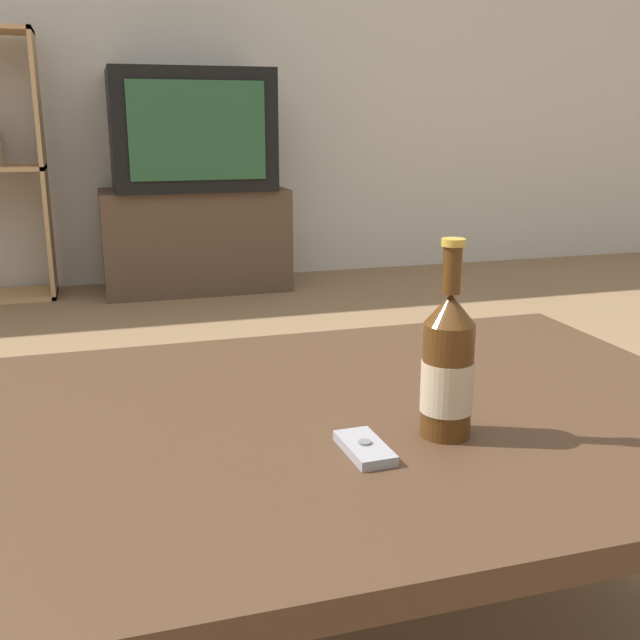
% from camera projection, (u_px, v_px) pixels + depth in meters
% --- Properties ---
extents(ground_plane, '(12.00, 12.00, 0.00)m').
position_uv_depth(ground_plane, '(311.00, 639.00, 1.24)').
color(ground_plane, '#846647').
extents(back_wall, '(8.00, 0.05, 2.60)m').
position_uv_depth(back_wall, '(141.00, 23.00, 3.70)').
color(back_wall, beige).
rests_on(back_wall, ground_plane).
extents(coffee_table, '(1.36, 0.88, 0.40)m').
position_uv_depth(coffee_table, '(311.00, 442.00, 1.15)').
color(coffee_table, '#422B1C').
rests_on(coffee_table, ground_plane).
extents(tv_stand, '(0.91, 0.43, 0.50)m').
position_uv_depth(tv_stand, '(195.00, 240.00, 3.76)').
color(tv_stand, '#4C3828').
rests_on(tv_stand, ground_plane).
extents(television, '(0.76, 0.50, 0.57)m').
position_uv_depth(television, '(191.00, 130.00, 3.62)').
color(television, black).
rests_on(television, tv_stand).
extents(beer_bottle, '(0.07, 0.07, 0.28)m').
position_uv_depth(beer_bottle, '(448.00, 368.00, 1.04)').
color(beer_bottle, '#47280F').
rests_on(beer_bottle, coffee_table).
extents(cell_phone, '(0.06, 0.11, 0.02)m').
position_uv_depth(cell_phone, '(365.00, 448.00, 1.01)').
color(cell_phone, gray).
rests_on(cell_phone, coffee_table).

